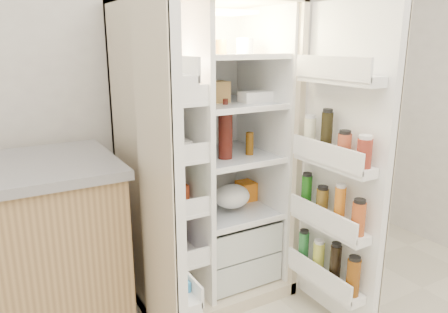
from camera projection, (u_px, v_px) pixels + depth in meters
wall_back at (160, 75)px, 2.71m from camera, size 4.00×0.02×2.70m
refrigerator at (204, 177)px, 2.64m from camera, size 0.92×0.70×1.80m
freezer_door at (162, 199)px, 1.85m from camera, size 0.15×0.40×1.72m
fridge_door at (341, 176)px, 2.25m from camera, size 0.17×0.58×1.72m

